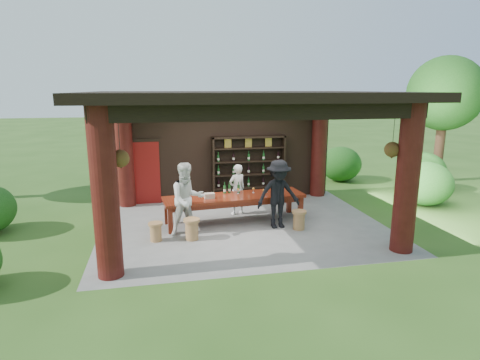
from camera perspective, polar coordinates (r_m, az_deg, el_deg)
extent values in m
plane|color=#2D5119|center=(10.83, 0.43, -6.41)|extent=(90.00, 90.00, 0.00)
cube|color=slate|center=(10.84, 0.43, -6.66)|extent=(7.40, 5.90, 0.10)
cube|color=black|center=(13.07, -2.07, 4.39)|extent=(7.00, 0.18, 3.30)
cube|color=maroon|center=(12.91, -13.43, 1.01)|extent=(0.95, 0.06, 2.00)
cylinder|color=#380C0A|center=(7.90, -18.64, -1.90)|extent=(0.50, 0.50, 3.30)
cylinder|color=#380C0A|center=(9.45, 22.71, 0.11)|extent=(0.50, 0.50, 3.30)
cylinder|color=#380C0A|center=(12.73, -16.07, 3.67)|extent=(0.50, 0.50, 3.30)
cylinder|color=#380C0A|center=(13.75, 11.17, 4.57)|extent=(0.50, 0.50, 3.30)
cube|color=black|center=(7.90, 4.14, 9.77)|extent=(6.70, 0.35, 0.35)
cube|color=black|center=(10.06, -17.66, 9.86)|extent=(0.30, 5.20, 0.30)
cube|color=black|center=(11.31, 16.52, 10.20)|extent=(0.30, 5.20, 0.30)
cube|color=black|center=(10.22, 0.46, 11.89)|extent=(7.50, 6.00, 0.20)
cylinder|color=black|center=(7.89, -16.81, 5.42)|extent=(0.01, 0.01, 0.75)
cone|color=black|center=(7.95, -16.60, 2.17)|extent=(0.32, 0.32, 0.18)
sphere|color=#1E5919|center=(7.94, -16.65, 2.95)|extent=(0.34, 0.34, 0.34)
cylinder|color=black|center=(9.30, 21.00, 6.17)|extent=(0.01, 0.01, 0.75)
cone|color=black|center=(9.36, 20.78, 3.40)|extent=(0.32, 0.32, 0.18)
sphere|color=#1E5919|center=(9.34, 20.83, 4.07)|extent=(0.34, 0.34, 0.34)
cube|color=#5C1F0D|center=(10.85, -0.81, -2.44)|extent=(3.89, 1.33, 0.08)
cube|color=#5C1F0D|center=(10.88, -0.81, -2.95)|extent=(3.68, 1.16, 0.12)
cube|color=#5C1F0D|center=(10.25, -9.88, -5.74)|extent=(0.13, 0.13, 0.67)
cube|color=#5C1F0D|center=(11.22, 8.59, -4.06)|extent=(0.13, 0.13, 0.67)
cube|color=#5C1F0D|center=(10.99, -10.40, -4.49)|extent=(0.13, 0.13, 0.67)
cube|color=#5C1F0D|center=(11.90, 6.98, -3.03)|extent=(0.13, 0.13, 0.67)
cylinder|color=olive|center=(9.82, -6.86, -7.13)|extent=(0.31, 0.31, 0.46)
cylinder|color=olive|center=(9.74, -6.90, -5.69)|extent=(0.40, 0.40, 0.06)
cylinder|color=olive|center=(10.55, 8.39, -5.81)|extent=(0.30, 0.30, 0.44)
cylinder|color=olive|center=(10.48, 8.43, -4.51)|extent=(0.38, 0.38, 0.06)
cylinder|color=olive|center=(9.88, -11.89, -7.37)|extent=(0.28, 0.28, 0.40)
cylinder|color=olive|center=(9.81, -11.95, -6.11)|extent=(0.35, 0.35, 0.06)
imported|color=white|center=(11.58, -0.42, -1.33)|extent=(0.62, 0.52, 1.47)
imported|color=silver|center=(9.96, -7.51, -2.73)|extent=(1.04, 0.90, 1.83)
imported|color=black|center=(10.45, 5.48, -2.02)|extent=(1.22, 0.77, 1.80)
cube|color=#BF6672|center=(10.58, -4.37, -2.26)|extent=(0.28, 0.20, 0.14)
ellipsoid|color=#194C14|center=(13.80, 24.91, -0.90)|extent=(1.60, 1.60, 1.36)
ellipsoid|color=#194C14|center=(16.31, 14.10, 1.88)|extent=(1.60, 1.60, 1.36)
ellipsoid|color=#194C14|center=(15.85, 24.51, 0.79)|extent=(1.60, 1.60, 1.36)
cylinder|color=#3F2819|center=(17.48, 26.57, 5.02)|extent=(0.36, 0.36, 3.20)
sphere|color=#194C14|center=(17.37, 27.17, 10.90)|extent=(2.80, 2.80, 2.80)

